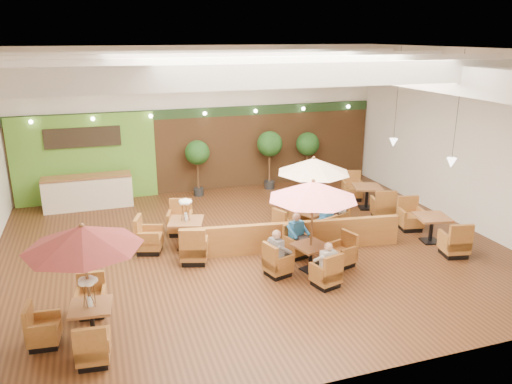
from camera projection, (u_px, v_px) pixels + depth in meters
name	position (u px, v px, depth m)	size (l,w,h in m)	color
room	(247.00, 115.00, 14.46)	(14.04, 14.00, 5.52)	#381E0F
service_counter	(88.00, 192.00, 17.50)	(3.00, 0.75, 1.18)	beige
booth_divider	(292.00, 237.00, 14.02)	(6.27, 0.18, 0.87)	brown
table_0	(82.00, 257.00, 9.57)	(2.37, 2.45, 2.48)	brown
table_1	(312.00, 209.00, 12.48)	(2.54, 2.54, 2.48)	brown
table_2	(313.00, 181.00, 14.99)	(2.52, 2.52, 2.42)	brown
table_3	(177.00, 233.00, 14.16)	(2.08, 2.97, 1.61)	brown
table_4	(431.00, 229.00, 14.66)	(1.08, 2.83, 1.02)	brown
table_5	(367.00, 198.00, 17.50)	(1.17, 2.94, 1.04)	brown
topiary_0	(197.00, 155.00, 18.57)	(0.92, 0.92, 2.13)	black
topiary_1	(270.00, 146.00, 19.39)	(0.99, 0.99, 2.31)	black
topiary_2	(308.00, 146.00, 19.90)	(0.93, 0.93, 2.16)	black
diner_0	(327.00, 259.00, 11.95)	(0.37, 0.32, 0.71)	silver
diner_1	(297.00, 231.00, 13.58)	(0.43, 0.39, 0.79)	#2566A1
diner_2	(278.00, 248.00, 12.49)	(0.38, 0.42, 0.79)	gray
diner_3	(325.00, 219.00, 14.47)	(0.42, 0.41, 0.75)	#2566A1
diner_4	(338.00, 206.00, 15.52)	(0.44, 0.47, 0.84)	silver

